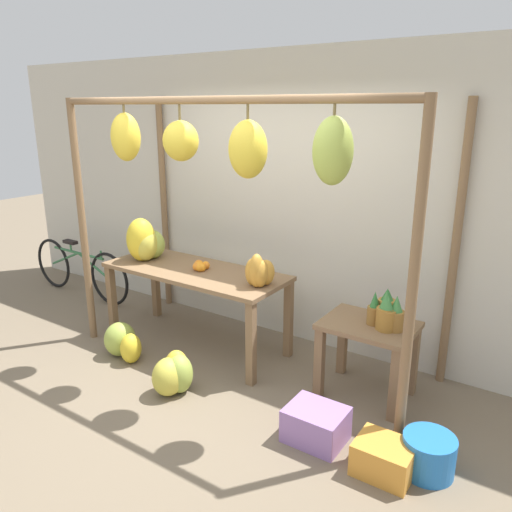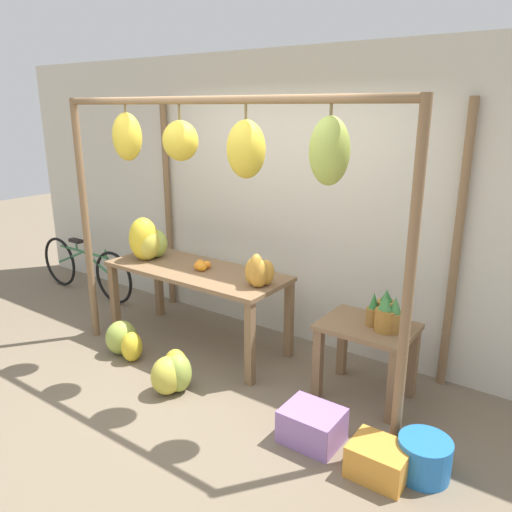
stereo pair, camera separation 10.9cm
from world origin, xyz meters
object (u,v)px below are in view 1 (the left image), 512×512
orange_pile (201,266)px  banana_pile_ground_right (174,374)px  fruit_crate_white (316,424)px  blue_bucket (428,455)px  parked_bicycle (80,269)px  banana_pile_on_table (144,242)px  fruit_crate_purple (384,458)px  banana_pile_ground_left (123,342)px  pineapple_cluster (387,313)px  papaya_pile (259,272)px

orange_pile → banana_pile_ground_right: size_ratio=0.44×
banana_pile_ground_right → fruit_crate_white: bearing=4.4°
blue_bucket → parked_bicycle: (-4.52, 0.79, 0.21)m
fruit_crate_white → blue_bucket: (0.75, 0.11, 0.01)m
banana_pile_on_table → parked_bicycle: (-1.47, 0.28, -0.64)m
orange_pile → fruit_crate_purple: bearing=-19.1°
orange_pile → banana_pile_ground_left: (-0.48, -0.59, -0.68)m
banana_pile_ground_left → blue_bucket: size_ratio=1.49×
blue_bucket → fruit_crate_purple: 0.29m
pineapple_cluster → blue_bucket: size_ratio=0.92×
banana_pile_ground_left → parked_bicycle: bearing=154.0°
banana_pile_ground_left → fruit_crate_purple: size_ratio=1.38×
banana_pile_ground_right → fruit_crate_purple: 1.78m
banana_pile_ground_left → banana_pile_on_table: bearing=111.9°
banana_pile_ground_right → parked_bicycle: parked_bicycle is taller
parked_bicycle → fruit_crate_purple: bearing=-12.7°
orange_pile → blue_bucket: (2.35, -0.56, -0.71)m
banana_pile_ground_left → papaya_pile: papaya_pile is taller
fruit_crate_purple → pineapple_cluster: bearing=111.9°
blue_bucket → papaya_pile: size_ratio=1.14×
papaya_pile → fruit_crate_purple: (1.42, -0.68, -0.81)m
banana_pile_ground_right → pineapple_cluster: bearing=30.4°
fruit_crate_white → banana_pile_ground_left: bearing=177.7°
orange_pile → fruit_crate_purple: (2.12, -0.73, -0.72)m
fruit_crate_white → parked_bicycle: parked_bicycle is taller
fruit_crate_white → blue_bucket: bearing=8.5°
banana_pile_ground_right → papaya_pile: bearing=63.1°
banana_pile_on_table → banana_pile_ground_right: size_ratio=1.22×
papaya_pile → parked_bicycle: bearing=174.3°
fruit_crate_white → blue_bucket: 0.76m
banana_pile_ground_left → papaya_pile: size_ratio=1.70×
banana_pile_ground_left → fruit_crate_purple: (2.60, -0.14, -0.05)m
banana_pile_ground_left → papaya_pile: bearing=24.6°
orange_pile → parked_bicycle: orange_pile is taller
orange_pile → blue_bucket: bearing=-13.5°
banana_pile_ground_right → blue_bucket: bearing=6.0°
banana_pile_on_table → papaya_pile: bearing=-0.2°
fruit_crate_white → fruit_crate_purple: 0.53m
banana_pile_ground_right → papaya_pile: size_ratio=1.32×
pineapple_cluster → papaya_pile: bearing=-172.9°
orange_pile → pineapple_cluster: (1.79, 0.08, -0.08)m
parked_bicycle → papaya_pile: size_ratio=5.85×
parked_bicycle → pineapple_cluster: bearing=-2.2°
pineapple_cluster → fruit_crate_white: (-0.19, -0.76, -0.63)m
banana_pile_on_table → fruit_crate_white: 2.53m
banana_pile_ground_right → fruit_crate_purple: (1.78, 0.04, -0.06)m
banana_pile_on_table → blue_bucket: size_ratio=1.42×
orange_pile → banana_pile_ground_right: bearing=-66.5°
banana_pile_ground_left → banana_pile_ground_right: size_ratio=1.28×
pineapple_cluster → papaya_pile: 1.11m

